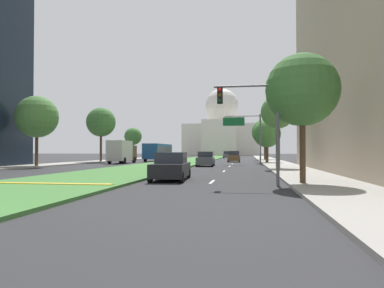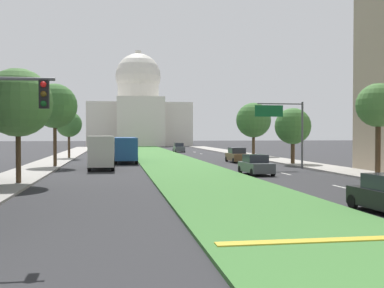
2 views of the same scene
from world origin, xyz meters
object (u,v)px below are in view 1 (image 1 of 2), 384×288
object	(u,v)px
street_tree_right_distant	(265,132)
street_tree_right_far	(267,134)
street_tree_right_mid	(278,113)
sedan_far_horizon	(164,155)
sedan_midblock	(206,159)
city_bus	(158,151)
street_tree_left_mid	(37,117)
street_tree_left_far	(101,122)
sedan_very_far	(227,155)
street_tree_right_near	(302,90)
street_tree_left_distant	(133,136)
sedan_lead_stopped	(171,167)
box_truck_delivery	(122,152)
traffic_light_near_right	(260,110)
overhead_guide_sign	(247,129)
sedan_distant	(234,157)
capitol_building	(222,132)

from	to	relation	value
street_tree_right_distant	street_tree_right_far	bearing A→B (deg)	-91.96
street_tree_right_mid	sedan_far_horizon	size ratio (longest dim) A/B	1.53
sedan_midblock	city_bus	size ratio (longest dim) A/B	0.38
street_tree_left_mid	street_tree_left_far	world-z (taller)	street_tree_left_far
street_tree_right_far	sedan_very_far	size ratio (longest dim) A/B	1.51
street_tree_right_distant	street_tree_right_near	bearing A→B (deg)	-90.74
street_tree_right_far	sedan_midblock	xyz separation A→B (m)	(-7.57, -11.21, -3.43)
street_tree_left_distant	sedan_lead_stopped	xyz separation A→B (m)	(17.96, -46.93, -3.86)
sedan_far_horizon	box_truck_delivery	distance (m)	26.31
street_tree_right_mid	sedan_midblock	xyz separation A→B (m)	(-7.66, 5.63, -4.68)
sedan_very_far	street_tree_right_mid	bearing A→B (deg)	-81.64
sedan_midblock	street_tree_right_far	bearing A→B (deg)	55.96
street_tree_right_distant	box_truck_delivery	distance (m)	29.66
street_tree_right_mid	city_bus	xyz separation A→B (m)	(-18.09, 24.45, -3.70)
street_tree_left_mid	sedan_far_horizon	world-z (taller)	street_tree_left_mid
sedan_far_horizon	box_truck_delivery	size ratio (longest dim) A/B	0.73
traffic_light_near_right	street_tree_left_mid	xyz separation A→B (m)	(-23.33, 17.35, 1.68)
street_tree_right_mid	street_tree_left_far	bearing A→B (deg)	146.28
overhead_guide_sign	street_tree_right_near	distance (m)	27.82
overhead_guide_sign	city_bus	size ratio (longest dim) A/B	0.59
street_tree_right_far	box_truck_delivery	xyz separation A→B (m)	(-20.43, -3.69, -2.54)
traffic_light_near_right	street_tree_right_far	world-z (taller)	street_tree_right_far
sedan_distant	street_tree_left_mid	bearing A→B (deg)	-133.82
sedan_very_far	street_tree_right_distant	bearing A→B (deg)	-66.95
street_tree_left_mid	sedan_very_far	xyz separation A→B (m)	(17.77, 52.79, -4.68)
street_tree_left_mid	sedan_very_far	distance (m)	55.90
street_tree_left_mid	sedan_lead_stopped	distance (m)	23.67
street_tree_right_mid	sedan_far_horizon	distance (m)	44.77
sedan_distant	box_truck_delivery	size ratio (longest dim) A/B	0.67
traffic_light_near_right	sedan_far_horizon	size ratio (longest dim) A/B	1.11
sedan_far_horizon	box_truck_delivery	bearing A→B (deg)	-89.66
street_tree_left_distant	sedan_lead_stopped	distance (m)	50.40
street_tree_left_mid	street_tree_left_distant	size ratio (longest dim) A/B	1.21
street_tree_right_far	sedan_lead_stopped	size ratio (longest dim) A/B	1.34
street_tree_left_mid	street_tree_right_mid	bearing A→B (deg)	-1.21
street_tree_left_mid	city_bus	size ratio (longest dim) A/B	0.71
traffic_light_near_right	street_tree_left_far	world-z (taller)	street_tree_left_far
street_tree_left_mid	street_tree_right_distant	world-z (taller)	street_tree_right_distant
traffic_light_near_right	street_tree_right_mid	world-z (taller)	street_tree_right_mid
overhead_guide_sign	capitol_building	bearing A→B (deg)	95.96
street_tree_right_distant	sedan_far_horizon	distance (m)	22.37
overhead_guide_sign	sedan_midblock	xyz separation A→B (m)	(-4.70, -5.77, -3.83)
traffic_light_near_right	street_tree_right_distant	world-z (taller)	street_tree_right_distant
overhead_guide_sign	street_tree_left_mid	world-z (taller)	street_tree_left_mid
street_tree_left_mid	sedan_midblock	distance (m)	19.23
traffic_light_near_right	sedan_distant	xyz separation A→B (m)	(-2.73, 38.83, -2.97)
overhead_guide_sign	city_bus	bearing A→B (deg)	139.20
city_bus	capitol_building	bearing A→B (deg)	86.25
street_tree_right_near	box_truck_delivery	bearing A→B (deg)	124.68
capitol_building	street_tree_right_near	size ratio (longest dim) A/B	4.24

